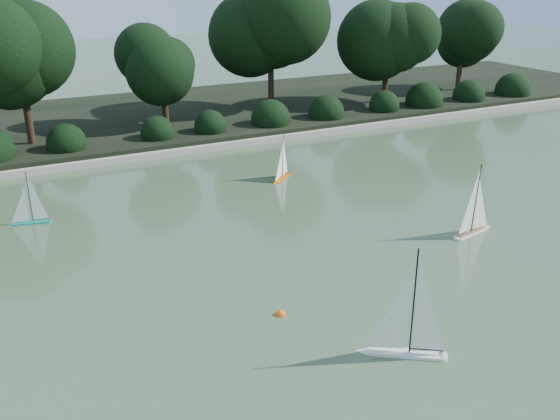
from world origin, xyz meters
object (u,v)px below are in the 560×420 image
(sailboat_white_b, at_px, (475,222))
(race_buoy, at_px, (280,315))
(sailboat_teal, at_px, (27,215))
(sailboat_orange, at_px, (281,172))
(sailboat_white_a, at_px, (399,337))

(sailboat_white_b, height_order, race_buoy, sailboat_white_b)
(sailboat_teal, bearing_deg, sailboat_orange, 1.19)
(sailboat_white_b, distance_m, sailboat_orange, 5.00)
(sailboat_orange, bearing_deg, sailboat_white_b, -67.89)
(sailboat_orange, relative_size, sailboat_teal, 1.00)
(sailboat_white_b, bearing_deg, sailboat_white_a, -145.74)
(sailboat_orange, bearing_deg, sailboat_white_a, -105.23)
(sailboat_white_a, height_order, sailboat_white_b, sailboat_white_a)
(sailboat_teal, bearing_deg, race_buoy, -62.00)
(sailboat_orange, height_order, sailboat_teal, sailboat_orange)
(race_buoy, bearing_deg, sailboat_orange, 62.57)
(sailboat_white_a, relative_size, sailboat_orange, 1.43)
(sailboat_white_b, xyz_separation_m, sailboat_teal, (-7.72, 4.51, -0.05))
(race_buoy, bearing_deg, sailboat_white_b, 11.63)
(sailboat_teal, bearing_deg, sailboat_white_a, -61.58)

